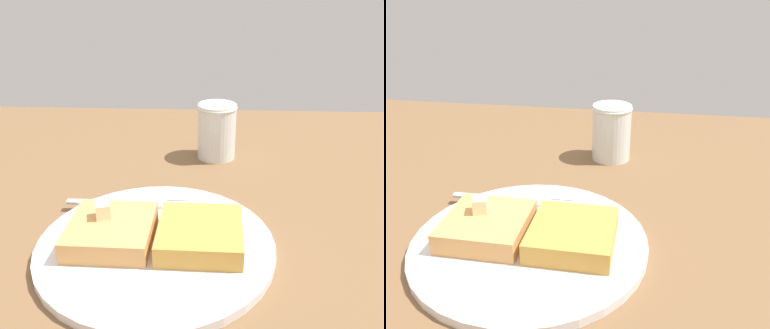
# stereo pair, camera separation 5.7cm
# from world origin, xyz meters

# --- Properties ---
(table_surface) EXTENTS (1.13, 1.13, 0.02)m
(table_surface) POSITION_xyz_m (0.00, 0.00, 0.01)
(table_surface) COLOR brown
(table_surface) RESTS_ON ground
(plate) EXTENTS (0.26, 0.26, 0.01)m
(plate) POSITION_xyz_m (0.04, 0.05, 0.03)
(plate) COLOR silver
(plate) RESTS_ON table_surface
(toast_slice_left) EXTENTS (0.09, 0.09, 0.02)m
(toast_slice_left) POSITION_xyz_m (-0.01, 0.05, 0.04)
(toast_slice_left) COLOR tan
(toast_slice_left) RESTS_ON plate
(toast_slice_middle) EXTENTS (0.09, 0.09, 0.02)m
(toast_slice_middle) POSITION_xyz_m (0.09, 0.05, 0.04)
(toast_slice_middle) COLOR gold
(toast_slice_middle) RESTS_ON plate
(butter_pat_primary) EXTENTS (0.02, 0.02, 0.02)m
(butter_pat_primary) POSITION_xyz_m (-0.02, 0.06, 0.06)
(butter_pat_primary) COLOR #F1E9B4
(butter_pat_primary) RESTS_ON toast_slice_left
(fork) EXTENTS (0.16, 0.02, 0.00)m
(fork) POSITION_xyz_m (0.01, 0.13, 0.03)
(fork) COLOR silver
(fork) RESTS_ON plate
(syrup_jar) EXTENTS (0.06, 0.06, 0.09)m
(syrup_jar) POSITION_xyz_m (0.11, 0.31, 0.06)
(syrup_jar) COLOR #5A2909
(syrup_jar) RESTS_ON table_surface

